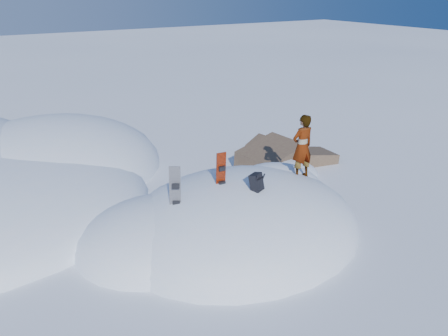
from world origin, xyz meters
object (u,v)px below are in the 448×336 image
snowboard_dark (175,196)px  person (302,147)px  snowboard_red (221,177)px  backpack (257,182)px

snowboard_dark → person: 4.08m
snowboard_dark → person: person is taller
snowboard_red → backpack: bearing=-48.0°
snowboard_dark → backpack: bearing=10.5°
person → snowboard_red: bearing=-1.6°
person → snowboard_dark: bearing=-0.5°
snowboard_red → snowboard_dark: bearing=-173.8°
backpack → person: person is taller
snowboard_red → person: bearing=2.9°
snowboard_dark → snowboard_red: bearing=33.2°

